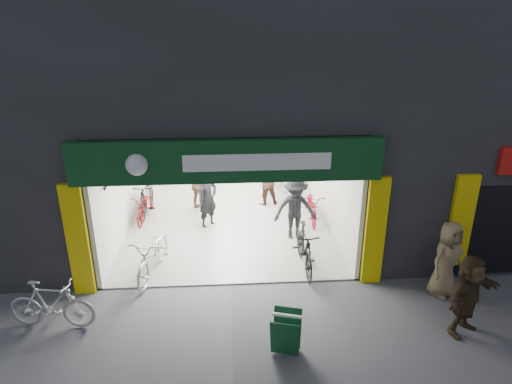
{
  "coord_description": "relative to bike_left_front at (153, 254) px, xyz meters",
  "views": [
    {
      "loc": [
        -0.01,
        -8.97,
        5.91
      ],
      "look_at": [
        0.69,
        1.5,
        1.7
      ],
      "focal_mm": 32.0,
      "sensor_mm": 36.0,
      "label": 1
    }
  ],
  "objects": [
    {
      "name": "customer_a",
      "position": [
        1.22,
        2.52,
        0.34
      ],
      "size": [
        0.75,
        0.75,
        1.76
      ],
      "primitive_type": "imported",
      "rotation": [
        0.0,
        0.0,
        0.78
      ],
      "color": "black",
      "rests_on": "ground"
    },
    {
      "name": "sandwich_board",
      "position": [
        2.78,
        -2.87,
        -0.09
      ],
      "size": [
        0.64,
        0.65,
        0.8
      ],
      "rotation": [
        0.0,
        0.0,
        -0.28
      ],
      "color": "#104120",
      "rests_on": "ground"
    },
    {
      "name": "customer_d",
      "position": [
        0.89,
        3.73,
        0.31
      ],
      "size": [
        1.04,
        0.92,
        1.69
      ],
      "primitive_type": "imported",
      "rotation": [
        0.0,
        0.0,
        2.5
      ],
      "color": "#83624C",
      "rests_on": "ground"
    },
    {
      "name": "bike_left_back",
      "position": [
        -0.7,
        3.9,
        -0.06
      ],
      "size": [
        0.61,
        1.62,
        0.95
      ],
      "primitive_type": "imported",
      "rotation": [
        0.0,
        0.0,
        0.1
      ],
      "color": "#B2B1B6",
      "rests_on": "ground"
    },
    {
      "name": "customer_c",
      "position": [
        3.6,
        1.59,
        0.35
      ],
      "size": [
        1.2,
        0.74,
        1.78
      ],
      "primitive_type": "imported",
      "rotation": [
        0.0,
        0.0,
        0.07
      ],
      "color": "black",
      "rests_on": "ground"
    },
    {
      "name": "bike_right_back",
      "position": [
        3.6,
        4.82,
        -0.02
      ],
      "size": [
        0.71,
        1.79,
        1.04
      ],
      "primitive_type": "imported",
      "rotation": [
        0.0,
        0.0,
        0.13
      ],
      "color": "#B1B2B6",
      "rests_on": "ground"
    },
    {
      "name": "bike_left_midfront",
      "position": [
        -0.7,
        3.44,
        0.02
      ],
      "size": [
        0.64,
        1.88,
        1.11
      ],
      "primitive_type": "imported",
      "rotation": [
        0.0,
        0.0,
        -0.06
      ],
      "color": "black",
      "rests_on": "ground"
    },
    {
      "name": "building",
      "position": [
        2.71,
        4.39,
        3.78
      ],
      "size": [
        17.0,
        10.27,
        8.0
      ],
      "color": "#232326",
      "rests_on": "ground"
    },
    {
      "name": "bike_left_front",
      "position": [
        0.0,
        0.0,
        0.0
      ],
      "size": [
        1.08,
        2.14,
        1.08
      ],
      "primitive_type": "imported",
      "rotation": [
        0.0,
        0.0,
        -0.19
      ],
      "color": "silver",
      "rests_on": "ground"
    },
    {
      "name": "bike_right_mid",
      "position": [
        4.3,
        2.77,
        -0.08
      ],
      "size": [
        0.71,
        1.77,
        0.91
      ],
      "primitive_type": "imported",
      "rotation": [
        0.0,
        0.0,
        -0.06
      ],
      "color": "maroon",
      "rests_on": "ground"
    },
    {
      "name": "pedestrian_near",
      "position": [
        6.5,
        -1.24,
        0.34
      ],
      "size": [
        1.02,
        0.89,
        1.75
      ],
      "primitive_type": "imported",
      "rotation": [
        0.0,
        0.0,
        0.48
      ],
      "color": "olive",
      "rests_on": "ground"
    },
    {
      "name": "customer_b",
      "position": [
        3.01,
        4.02,
        0.28
      ],
      "size": [
        0.9,
        0.76,
        1.64
      ],
      "primitive_type": "imported",
      "rotation": [
        0.0,
        0.0,
        3.33
      ],
      "color": "#3A241A",
      "rests_on": "ground"
    },
    {
      "name": "ground",
      "position": [
        1.8,
        -0.6,
        -0.54
      ],
      "size": [
        60.0,
        60.0,
        0.0
      ],
      "primitive_type": "plane",
      "color": "#56565B",
      "rests_on": "ground"
    },
    {
      "name": "bike_right_front",
      "position": [
        3.6,
        -0.0,
        0.02
      ],
      "size": [
        0.55,
        1.88,
        1.12
      ],
      "primitive_type": "imported",
      "rotation": [
        0.0,
        0.0,
        0.01
      ],
      "color": "black",
      "rests_on": "ground"
    },
    {
      "name": "pedestrian_far",
      "position": [
        6.32,
        -2.52,
        0.3
      ],
      "size": [
        1.58,
        1.25,
        1.68
      ],
      "primitive_type": "imported",
      "rotation": [
        0.0,
        0.0,
        0.56
      ],
      "color": "#3A2D1A",
      "rests_on": "ground"
    },
    {
      "name": "bike_left_midback",
      "position": [
        -0.7,
        3.12,
        -0.1
      ],
      "size": [
        0.71,
        1.72,
        0.88
      ],
      "primitive_type": "imported",
      "rotation": [
        0.0,
        0.0,
        -0.08
      ],
      "color": "maroon",
      "rests_on": "ground"
    },
    {
      "name": "parked_bike",
      "position": [
        -1.73,
        -1.84,
        -0.01
      ],
      "size": [
        1.81,
        0.72,
        1.06
      ],
      "primitive_type": "imported",
      "rotation": [
        0.0,
        0.0,
        1.44
      ],
      "color": "#BDBCC2",
      "rests_on": "ground"
    }
  ]
}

